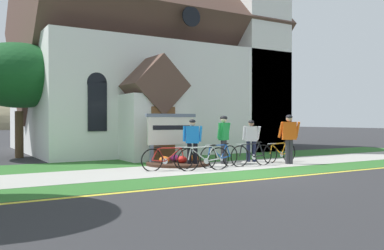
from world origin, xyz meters
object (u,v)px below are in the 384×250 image
Objects in this scene: bicycle_red at (252,155)px; cyclist_in_blue_jersey at (224,135)px; bicycle_black at (280,152)px; cyclist_in_orange_jersey at (289,135)px; yard_deciduous_tree at (19,76)px; cyclist_in_green_jersey at (251,138)px; roadside_conifer at (261,75)px; cyclist_in_red_jersey at (192,139)px; bicycle_white at (168,159)px; bicycle_silver at (220,156)px; bicycle_orange at (204,158)px; church_sign at (171,131)px.

bicycle_red is 1.02× the size of cyclist_in_blue_jersey.
bicycle_black is at bearing -18.64° from cyclist_in_blue_jersey.
yard_deciduous_tree is (-7.96, 7.66, 2.38)m from cyclist_in_orange_jersey.
roadside_conifer is (7.12, 7.83, 3.51)m from cyclist_in_green_jersey.
bicycle_red is at bearing -66.59° from cyclist_in_blue_jersey.
cyclist_in_green_jersey is (1.30, 0.03, -0.12)m from cyclist_in_blue_jersey.
cyclist_in_red_jersey is 0.91× the size of cyclist_in_orange_jersey.
yard_deciduous_tree is at bearing 133.11° from cyclist_in_blue_jersey.
cyclist_in_orange_jersey is at bearing -8.35° from bicycle_red.
bicycle_white is 1.90m from bicycle_silver.
bicycle_white is (-0.95, 0.61, -0.01)m from bicycle_orange.
cyclist_in_orange_jersey reaches higher than cyclist_in_blue_jersey.
bicycle_silver is 2.85m from cyclist_in_orange_jersey.
bicycle_black is 3.60m from cyclist_in_red_jersey.
bicycle_silver is 1.10× the size of cyclist_in_green_jersey.
cyclist_in_orange_jersey is (4.62, -0.56, 0.69)m from bicycle_white.
bicycle_silver is 0.24× the size of roadside_conifer.
cyclist_in_red_jersey is at bearing -175.08° from cyclist_in_green_jersey.
church_sign reaches higher than cyclist_in_green_jersey.
bicycle_orange is 9.34m from yard_deciduous_tree.
cyclist_in_green_jersey is at bearing 10.63° from bicycle_white.
bicycle_orange is at bearing -102.36° from cyclist_in_red_jersey.
church_sign is 3.03m from bicycle_red.
yard_deciduous_tree is (-5.23, 7.21, 3.06)m from bicycle_silver.
bicycle_white is 8.42m from yard_deciduous_tree.
cyclist_in_orange_jersey is (1.53, -0.22, 0.67)m from bicycle_red.
cyclist_in_blue_jersey is (2.65, 0.71, 0.66)m from bicycle_white.
bicycle_black is at bearing -24.95° from church_sign.
cyclist_in_orange_jersey is at bearing -43.90° from yard_deciduous_tree.
yard_deciduous_tree is (-4.37, 5.37, 2.25)m from church_sign.
church_sign is 1.09× the size of cyclist_in_orange_jersey.
bicycle_red is 1.00× the size of bicycle_black.
bicycle_red is 2.15m from cyclist_in_red_jersey.
cyclist_in_blue_jersey is at bearing -46.89° from yard_deciduous_tree.
cyclist_in_green_jersey reaches higher than bicycle_orange.
cyclist_in_blue_jersey is (-0.45, 1.05, 0.65)m from bicycle_red.
cyclist_in_blue_jersey is at bearing 47.47° from bicycle_silver.
church_sign reaches higher than bicycle_silver.
cyclist_in_green_jersey is 11.15m from roadside_conifer.
bicycle_red is at bearing -131.79° from roadside_conifer.
yard_deciduous_tree is (-4.29, 7.71, 3.06)m from bicycle_orange.
cyclist_in_green_jersey is at bearing 4.92° from cyclist_in_red_jersey.
bicycle_black is 11.16m from yard_deciduous_tree.
bicycle_red is 2.16m from bicycle_orange.
cyclist_in_orange_jersey reaches higher than bicycle_red.
bicycle_red is 1.31m from cyclist_in_blue_jersey.
cyclist_in_red_jersey is at bearing 162.75° from cyclist_in_orange_jersey.
bicycle_white is (-3.10, 0.34, -0.01)m from bicycle_red.
bicycle_orange is at bearing -91.96° from church_sign.
yard_deciduous_tree reaches higher than bicycle_orange.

